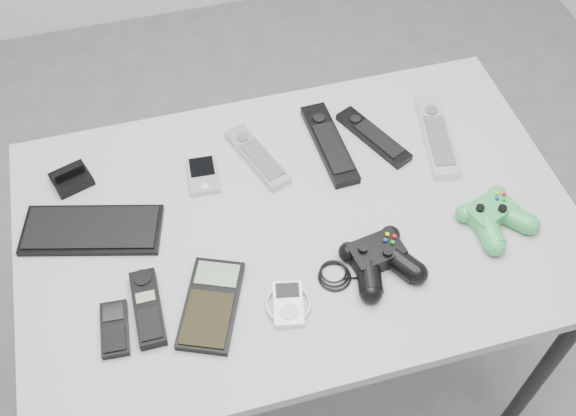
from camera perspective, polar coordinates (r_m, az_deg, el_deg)
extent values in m
plane|color=slate|center=(2.08, -2.19, -12.95)|extent=(3.50, 3.50, 0.00)
cube|color=#959597|center=(1.41, 0.81, -1.25)|extent=(1.15, 0.74, 0.03)
cylinder|color=black|center=(1.77, 20.63, -12.98)|extent=(0.04, 0.04, 0.74)
cylinder|color=black|center=(1.91, -17.35, -3.79)|extent=(0.04, 0.04, 0.74)
cylinder|color=black|center=(2.03, 12.54, 2.62)|extent=(0.04, 0.04, 0.74)
cube|color=black|center=(1.43, -16.26, -1.75)|extent=(0.30, 0.19, 0.02)
cube|color=black|center=(1.51, -17.95, 2.60)|extent=(0.10, 0.09, 0.04)
cube|color=#A1A1A8|center=(1.47, -7.21, 2.79)|extent=(0.07, 0.10, 0.02)
cube|color=#A1A1A8|center=(1.49, -2.62, 4.41)|extent=(0.11, 0.20, 0.02)
cube|color=black|center=(1.54, 7.24, 6.04)|extent=(0.13, 0.20, 0.02)
cube|color=black|center=(1.52, 3.53, 5.49)|extent=(0.07, 0.24, 0.02)
cube|color=silver|center=(1.57, 12.47, 6.00)|extent=(0.10, 0.25, 0.02)
cube|color=black|center=(1.29, -14.47, -9.86)|extent=(0.06, 0.11, 0.02)
cube|color=black|center=(1.30, -11.79, -8.27)|extent=(0.05, 0.16, 0.02)
cube|color=black|center=(1.29, -6.53, -8.11)|extent=(0.16, 0.22, 0.02)
cube|color=white|center=(1.28, 0.01, -8.10)|extent=(0.10, 0.11, 0.02)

